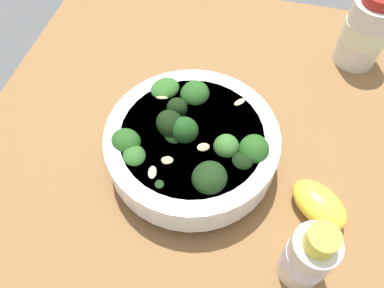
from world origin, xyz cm
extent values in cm
cube|color=brown|center=(0.00, 0.00, -2.05)|extent=(69.85, 69.85, 4.11)
cylinder|color=white|center=(4.38, -2.04, 0.79)|extent=(12.57, 12.57, 1.58)
cylinder|color=white|center=(4.38, -2.04, 3.95)|extent=(22.85, 22.85, 4.74)
cylinder|color=silver|center=(4.38, -2.04, 5.93)|extent=(18.68, 18.68, 0.80)
cylinder|color=#2F662B|center=(4.80, 6.04, 4.46)|extent=(1.83, 1.90, 1.43)
ellipsoid|color=#23511C|center=(4.80, 6.04, 6.19)|extent=(5.24, 5.72, 5.11)
cylinder|color=#4A8F3C|center=(4.39, -4.88, 5.71)|extent=(1.82, 2.13, 2.00)
ellipsoid|color=black|center=(4.39, -4.88, 7.57)|extent=(5.60, 5.67, 5.00)
cylinder|color=#3C7A32|center=(-2.32, -3.31, 4.29)|extent=(1.59, 1.51, 1.48)
ellipsoid|color=#23511C|center=(-2.32, -3.31, 6.06)|extent=(5.80, 5.53, 4.91)
cylinder|color=#2F662B|center=(6.73, 4.88, 4.14)|extent=(1.53, 1.53, 1.58)
ellipsoid|color=black|center=(6.73, 4.88, 5.86)|extent=(3.85, 4.12, 3.92)
cylinder|color=#3C7A32|center=(12.35, -4.32, 3.86)|extent=(1.32, 1.32, 1.47)
ellipsoid|color=black|center=(12.35, -4.32, 5.29)|extent=(3.92, 4.31, 3.69)
cylinder|color=#3C7A32|center=(9.19, -8.24, 4.07)|extent=(1.36, 1.46, 1.73)
ellipsoid|color=#2D6023|center=(9.19, -8.24, 5.71)|extent=(5.11, 4.68, 3.68)
cylinder|color=#3C7A32|center=(7.38, -9.96, 4.12)|extent=(1.45, 1.47, 1.58)
ellipsoid|color=#23511C|center=(7.38, -9.96, 5.91)|extent=(5.46, 5.93, 5.05)
cylinder|color=#2F662B|center=(5.21, 2.61, 4.35)|extent=(1.94, 2.06, 1.94)
ellipsoid|color=#386B2B|center=(5.21, 2.61, 6.17)|extent=(4.47, 4.37, 4.06)
cylinder|color=#589D47|center=(4.80, -2.92, 5.56)|extent=(1.86, 1.65, 1.99)
ellipsoid|color=#194216|center=(4.80, -2.92, 7.46)|extent=(3.65, 4.08, 4.34)
cylinder|color=#3C7A32|center=(4.92, -4.11, 5.26)|extent=(1.23, 1.20, 1.30)
ellipsoid|color=#2D6023|center=(4.92, -4.11, 6.51)|extent=(3.37, 3.35, 3.07)
cylinder|color=#3C7A32|center=(10.11, 1.53, 4.36)|extent=(1.79, 1.71, 1.45)
ellipsoid|color=black|center=(10.11, 1.53, 6.31)|extent=(5.80, 5.64, 5.63)
cylinder|color=#3C7A32|center=(1.07, -4.91, 5.21)|extent=(1.80, 1.62, 1.63)
ellipsoid|color=black|center=(1.07, -4.91, 6.74)|extent=(4.44, 4.61, 3.91)
cylinder|color=#2F662B|center=(-2.29, -7.68, 4.18)|extent=(1.40, 1.38, 1.20)
ellipsoid|color=#2D6023|center=(-2.29, -7.68, 5.93)|extent=(6.17, 6.47, 4.14)
ellipsoid|color=#DBBC84|center=(9.12, -4.01, 6.61)|extent=(1.08, 1.90, 1.38)
ellipsoid|color=#DBBC84|center=(-1.56, 3.01, 7.27)|extent=(2.07, 1.89, 0.67)
ellipsoid|color=#DBBC84|center=(11.36, -5.13, 7.03)|extent=(1.93, 1.30, 0.72)
ellipsoid|color=#DBBC84|center=(6.81, -0.43, 7.60)|extent=(1.89, 1.91, 1.30)
ellipsoid|color=#DBBC84|center=(-0.30, -7.30, 7.01)|extent=(1.80, 1.94, 1.44)
ellipsoid|color=#DBBC84|center=(6.34, 4.55, 6.43)|extent=(1.86, 2.04, 1.02)
ellipsoid|color=yellow|center=(8.09, 15.50, 1.94)|extent=(8.63, 9.20, 3.88)
cylinder|color=beige|center=(16.30, 14.00, 4.53)|extent=(5.15, 5.15, 9.06)
cylinder|color=gold|center=(16.30, 14.00, 10.25)|extent=(3.32, 3.32, 2.39)
cylinder|color=silver|center=(16.30, 14.00, 4.70)|extent=(5.25, 5.25, 2.62)
cylinder|color=beige|center=(-21.86, 19.79, 5.63)|extent=(7.05, 7.05, 11.26)
cylinder|color=beige|center=(-21.86, 19.79, 6.05)|extent=(7.19, 7.19, 3.31)
camera|label=1|loc=(31.97, 4.82, 46.78)|focal=36.06mm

